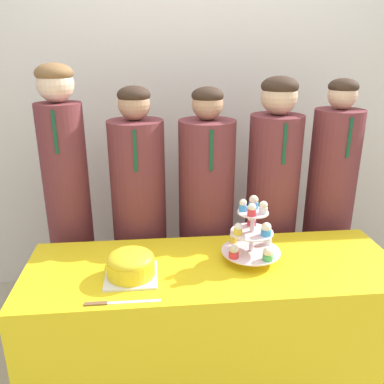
% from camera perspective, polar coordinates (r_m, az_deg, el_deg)
% --- Properties ---
extents(wall_back, '(9.00, 0.06, 2.70)m').
position_cam_1_polar(wall_back, '(2.86, -0.34, 12.95)').
color(wall_back, silver).
rests_on(wall_back, ground_plane).
extents(table, '(1.76, 0.61, 0.72)m').
position_cam_1_polar(table, '(2.15, 2.84, -18.55)').
color(table, yellow).
rests_on(table, ground_plane).
extents(round_cake, '(0.23, 0.23, 0.13)m').
position_cam_1_polar(round_cake, '(1.84, -8.61, -9.96)').
color(round_cake, white).
rests_on(round_cake, table).
extents(cake_knife, '(0.30, 0.02, 0.01)m').
position_cam_1_polar(cake_knife, '(1.71, -11.47, -15.04)').
color(cake_knife, silver).
rests_on(cake_knife, table).
extents(cupcake_stand, '(0.28, 0.28, 0.32)m').
position_cam_1_polar(cupcake_stand, '(1.93, 8.47, -5.65)').
color(cupcake_stand, silver).
rests_on(cupcake_stand, table).
extents(student_0, '(0.25, 0.25, 1.62)m').
position_cam_1_polar(student_0, '(2.42, -16.82, -2.79)').
color(student_0, brown).
rests_on(student_0, ground_plane).
extents(student_1, '(0.31, 0.31, 1.50)m').
position_cam_1_polar(student_1, '(2.41, -7.32, -4.57)').
color(student_1, brown).
rests_on(student_1, ground_plane).
extents(student_2, '(0.32, 0.32, 1.49)m').
position_cam_1_polar(student_2, '(2.43, 1.98, -4.39)').
color(student_2, brown).
rests_on(student_2, ground_plane).
extents(student_3, '(0.30, 0.31, 1.54)m').
position_cam_1_polar(student_3, '(2.49, 10.99, -3.04)').
color(student_3, brown).
rests_on(student_3, ground_plane).
extents(student_4, '(0.28, 0.29, 1.53)m').
position_cam_1_polar(student_4, '(2.62, 18.52, -2.95)').
color(student_4, brown).
rests_on(student_4, ground_plane).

